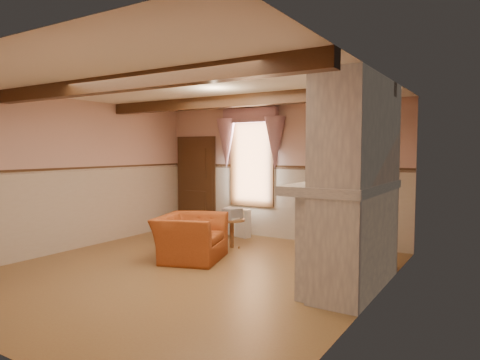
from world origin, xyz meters
The scene contains 25 objects.
floor centered at (0.00, 0.00, 0.00)m, with size 5.50×6.00×0.01m, color brown.
ceiling centered at (0.00, 0.00, 2.80)m, with size 5.50×6.00×0.01m, color silver.
wall_back centered at (0.00, 3.00, 1.40)m, with size 5.50×0.02×2.80m, color tan.
wall_left centered at (-2.75, 0.00, 1.40)m, with size 0.02×6.00×2.80m, color tan.
wall_right centered at (2.75, 0.00, 1.40)m, with size 0.02×6.00×2.80m, color tan.
wainscot centered at (0.00, 0.00, 0.75)m, with size 5.50×6.00×1.50m, color #BFAE99, non-canonical shape.
chair_rail centered at (0.00, 0.00, 1.50)m, with size 5.50×6.00×0.08m, color black, non-canonical shape.
firebox centered at (2.00, 0.60, 0.45)m, with size 0.20×0.95×0.90m, color black.
armchair centered at (-0.41, 0.58, 0.38)m, with size 1.17×1.02×0.76m, color #994219.
side_table centered at (-0.30, 1.71, 0.28)m, with size 0.50×0.50×0.55m, color brown.
book_stack centered at (-0.31, 1.75, 0.65)m, with size 0.26×0.32×0.20m, color #B7AD8C.
radiator centered at (-0.81, 2.70, 0.30)m, with size 0.70×0.18×0.60m, color silver.
bowl centered at (2.24, 0.48, 1.46)m, with size 0.32×0.32×0.08m, color brown.
mantel_clock centered at (2.24, 1.18, 1.52)m, with size 0.14×0.24×0.20m, color black.
oil_lamp centered at (2.24, 1.02, 1.56)m, with size 0.11×0.11×0.28m, color #CA8439.
candle_red centered at (2.24, 0.02, 1.50)m, with size 0.06×0.06×0.16m, color #992A12.
jar_yellow centered at (2.24, 0.02, 1.48)m, with size 0.06×0.06×0.12m, color gold.
fireplace centered at (2.42, 0.60, 1.40)m, with size 0.85×2.00×2.80m, color gray.
mantel centered at (2.24, 0.60, 1.36)m, with size 1.05×2.05×0.12m, color gray.
overmantel_mirror centered at (2.06, 0.60, 1.97)m, with size 0.06×1.44×1.04m, color silver.
door centered at (-2.10, 2.94, 1.05)m, with size 1.10×0.10×2.10m, color black.
window centered at (-0.60, 2.97, 1.65)m, with size 1.06×0.08×2.02m, color white.
window_drapes centered at (-0.60, 2.88, 2.25)m, with size 1.30×0.14×1.40m, color gray.
ceiling_beam_front centered at (0.00, -1.20, 2.70)m, with size 5.50×0.18×0.20m, color black.
ceiling_beam_back centered at (0.00, 1.20, 2.70)m, with size 5.50×0.18×0.20m, color black.
Camera 1 is at (4.10, -5.04, 1.86)m, focal length 32.00 mm.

